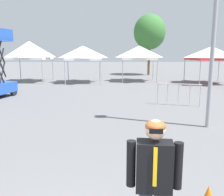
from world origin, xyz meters
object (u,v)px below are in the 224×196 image
Objects in this scene: canopy_tent_far_right at (139,53)px; crowd_barrier_by_lift at (179,90)px; canopy_tent_behind_center at (211,53)px; tree_behind_tents_center at (150,32)px; person_foreground at (154,181)px; canopy_tent_behind_right at (29,50)px; canopy_tent_right_of_center at (83,53)px.

canopy_tent_far_right is 1.60× the size of crowd_barrier_by_lift.
canopy_tent_behind_center is 9.44m from tree_behind_tents_center.
person_foreground is at bearing -114.19° from canopy_tent_behind_center.
canopy_tent_behind_right is at bearing 174.07° from canopy_tent_behind_center.
tree_behind_tents_center reaches higher than canopy_tent_behind_center.
person_foreground is 26.67m from tree_behind_tents_center.
tree_behind_tents_center reaches higher than canopy_tent_far_right.
tree_behind_tents_center is (1.94, 6.39, 2.31)m from canopy_tent_far_right.
canopy_tent_right_of_center reaches higher than crowd_barrier_by_lift.
canopy_tent_behind_right is 20.77m from person_foreground.
canopy_tent_right_of_center is 11.21m from crowd_barrier_by_lift.
canopy_tent_behind_right is at bearing -149.88° from tree_behind_tents_center.
canopy_tent_right_of_center is 10.66m from canopy_tent_behind_center.
canopy_tent_far_right is at bearing 83.46° from person_foreground.
tree_behind_tents_center is 17.54m from crowd_barrier_by_lift.
canopy_tent_behind_center is at bearing -65.68° from tree_behind_tents_center.
tree_behind_tents_center is at bearing 30.12° from canopy_tent_behind_right.
person_foreground is at bearing -99.15° from tree_behind_tents_center.
canopy_tent_far_right is 6.03m from canopy_tent_behind_center.
canopy_tent_far_right is at bearing 2.04° from canopy_tent_behind_right.
canopy_tent_far_right is 0.91× the size of canopy_tent_behind_center.
canopy_tent_far_right is at bearing 161.21° from canopy_tent_behind_center.
crowd_barrier_by_lift is (2.89, 9.05, -0.28)m from person_foreground.
tree_behind_tents_center reaches higher than crowd_barrier_by_lift.
canopy_tent_far_right reaches higher than person_foreground.
canopy_tent_behind_center is at bearing -5.93° from canopy_tent_behind_right.
canopy_tent_behind_right is 13.58m from tree_behind_tents_center.
canopy_tent_behind_right reaches higher than crowd_barrier_by_lift.
person_foreground reaches higher than crowd_barrier_by_lift.
crowd_barrier_by_lift is (10.30, -10.27, -2.00)m from canopy_tent_behind_right.
crowd_barrier_by_lift is (-5.08, -8.67, -1.75)m from canopy_tent_behind_center.
tree_behind_tents_center is 3.38× the size of crowd_barrier_by_lift.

